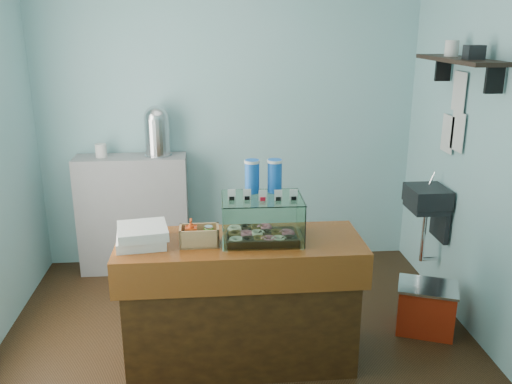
{
  "coord_description": "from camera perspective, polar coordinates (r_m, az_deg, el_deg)",
  "views": [
    {
      "loc": [
        -0.19,
        -3.51,
        2.25
      ],
      "look_at": [
        0.11,
        -0.15,
        1.2
      ],
      "focal_mm": 38.0,
      "sensor_mm": 36.0,
      "label": 1
    }
  ],
  "objects": [
    {
      "name": "red_cooler",
      "position": [
        4.38,
        17.44,
        -11.56
      ],
      "size": [
        0.52,
        0.46,
        0.38
      ],
      "rotation": [
        0.0,
        0.0,
        -0.38
      ],
      "color": "red",
      "rests_on": "ground"
    },
    {
      "name": "coffee_urn",
      "position": [
        4.95,
        -10.39,
        6.47
      ],
      "size": [
        0.25,
        0.25,
        0.46
      ],
      "color": "silver",
      "rests_on": "back_shelf"
    },
    {
      "name": "display_case",
      "position": [
        3.52,
        0.58,
        -2.42
      ],
      "size": [
        0.53,
        0.39,
        0.5
      ],
      "rotation": [
        0.0,
        0.0,
        -0.02
      ],
      "color": "black",
      "rests_on": "counter"
    },
    {
      "name": "ground",
      "position": [
        4.18,
        -1.78,
        -15.25
      ],
      "size": [
        3.5,
        3.5,
        0.0
      ],
      "primitive_type": "plane",
      "color": "black",
      "rests_on": "ground"
    },
    {
      "name": "condiment_crate",
      "position": [
        3.46,
        -6.11,
        -4.57
      ],
      "size": [
        0.25,
        0.15,
        0.18
      ],
      "rotation": [
        0.0,
        0.0,
        0.01
      ],
      "color": "tan",
      "rests_on": "counter"
    },
    {
      "name": "pastry_boxes",
      "position": [
        3.53,
        -11.92,
        -4.48
      ],
      "size": [
        0.36,
        0.36,
        0.12
      ],
      "rotation": [
        0.0,
        0.0,
        0.12
      ],
      "color": "silver",
      "rests_on": "counter"
    },
    {
      "name": "room_shell",
      "position": [
        3.57,
        -1.63,
        8.57
      ],
      "size": [
        3.54,
        3.04,
        2.82
      ],
      "color": "#85C2C1",
      "rests_on": "ground"
    },
    {
      "name": "counter",
      "position": [
        3.72,
        -1.61,
        -11.42
      ],
      "size": [
        1.6,
        0.6,
        0.9
      ],
      "color": "#48280E",
      "rests_on": "ground"
    },
    {
      "name": "back_shelf",
      "position": [
        5.17,
        -12.73,
        -2.27
      ],
      "size": [
        1.0,
        0.32,
        1.1
      ],
      "primitive_type": "cube",
      "color": "gray",
      "rests_on": "ground"
    }
  ]
}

